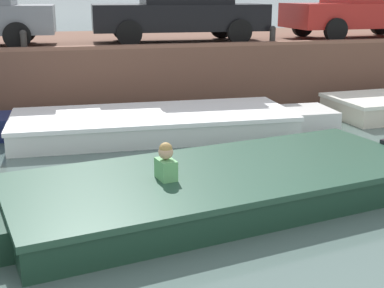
# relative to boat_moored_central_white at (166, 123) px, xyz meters

# --- Properties ---
(ground_plane) EXTENTS (400.00, 400.00, 0.00)m
(ground_plane) POSITION_rel_boat_moored_central_white_xyz_m (-0.07, -3.36, -0.23)
(ground_plane) COLOR #4C605B
(far_quay_wall) EXTENTS (60.00, 6.00, 1.51)m
(far_quay_wall) POSITION_rel_boat_moored_central_white_xyz_m (-0.07, 4.89, 0.53)
(far_quay_wall) COLOR brown
(far_quay_wall) RESTS_ON ground
(far_wall_coping) EXTENTS (60.00, 0.24, 0.08)m
(far_wall_coping) POSITION_rel_boat_moored_central_white_xyz_m (-0.07, 2.01, 1.33)
(far_wall_coping) COLOR brown
(far_wall_coping) RESTS_ON far_quay_wall
(boat_moored_central_white) EXTENTS (6.58, 2.26, 0.45)m
(boat_moored_central_white) POSITION_rel_boat_moored_central_white_xyz_m (0.00, 0.00, 0.00)
(boat_moored_central_white) COLOR white
(boat_moored_central_white) RESTS_ON ground
(motorboat_passing) EXTENTS (7.03, 3.37, 0.93)m
(motorboat_passing) POSITION_rel_boat_moored_central_white_xyz_m (-0.23, -3.75, -0.00)
(motorboat_passing) COLOR #193828
(motorboat_passing) RESTS_ON ground
(car_centre_black) EXTENTS (4.39, 2.11, 1.54)m
(car_centre_black) POSITION_rel_boat_moored_central_white_xyz_m (1.08, 3.29, 2.14)
(car_centre_black) COLOR black
(car_centre_black) RESTS_ON far_quay_wall
(car_right_inner_red) EXTENTS (4.23, 2.09, 1.54)m
(car_right_inner_red) POSITION_rel_boat_moored_central_white_xyz_m (6.21, 3.29, 2.14)
(car_right_inner_red) COLOR #B2231E
(car_right_inner_red) RESTS_ON far_quay_wall
(mooring_bollard_mid) EXTENTS (0.15, 0.15, 0.45)m
(mooring_bollard_mid) POSITION_rel_boat_moored_central_white_xyz_m (-2.71, 2.14, 1.53)
(mooring_bollard_mid) COLOR #2D2B28
(mooring_bollard_mid) RESTS_ON far_quay_wall
(mooring_bollard_east) EXTENTS (0.15, 0.15, 0.45)m
(mooring_bollard_east) POSITION_rel_boat_moored_central_white_xyz_m (3.09, 2.14, 1.53)
(mooring_bollard_east) COLOR #2D2B28
(mooring_bollard_east) RESTS_ON far_quay_wall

